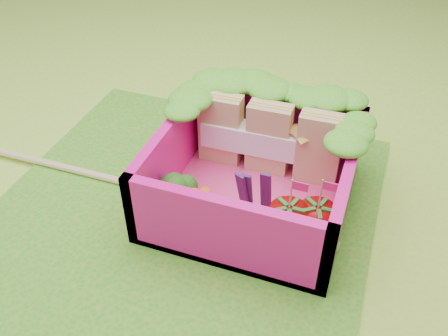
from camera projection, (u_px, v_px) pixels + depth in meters
ground at (184, 211)px, 3.54m from camera, size 14.00×14.00×0.00m
placemat at (184, 210)px, 3.54m from camera, size 2.60×2.60×0.03m
bento_floor at (253, 199)px, 3.56m from camera, size 1.30×1.30×0.05m
bento_box at (254, 172)px, 3.41m from camera, size 1.30×1.30×0.55m
lettuce_ruffle at (275, 97)px, 3.53m from camera, size 1.43×0.77×0.11m
sandwich_stack at (269, 139)px, 3.63m from camera, size 1.06×0.20×0.55m
broccoli at (176, 191)px, 3.33m from camera, size 0.31×0.31×0.25m
carrot_sticks at (200, 204)px, 3.31m from camera, size 0.13×0.12×0.25m
purple_wedges at (252, 193)px, 3.29m from camera, size 0.21×0.10×0.38m
strawberry_left at (288, 222)px, 3.17m from camera, size 0.24×0.24×0.48m
strawberry_right at (316, 222)px, 3.18m from camera, size 0.24×0.24×0.48m
snap_peas at (291, 229)px, 3.26m from camera, size 0.70×0.51×0.05m
chopsticks at (63, 167)px, 3.85m from camera, size 2.14×0.07×0.05m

